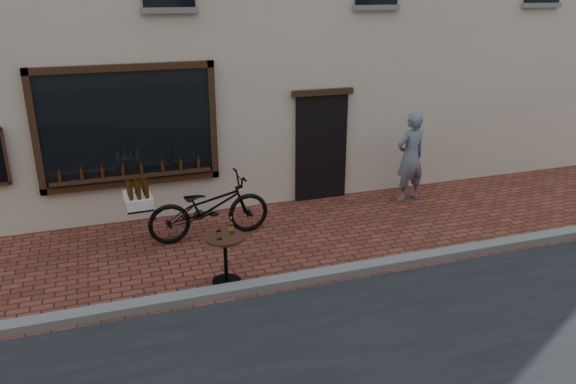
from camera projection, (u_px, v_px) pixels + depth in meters
name	position (u px, v px, depth m)	size (l,w,h in m)	color
ground	(289.00, 291.00, 8.32)	(90.00, 90.00, 0.00)	#57271C
kerb	(284.00, 281.00, 8.48)	(90.00, 0.25, 0.12)	slate
cargo_bicycle	(207.00, 207.00, 9.90)	(2.53, 0.86, 1.22)	black
bistro_table	(225.00, 250.00, 8.39)	(0.60, 0.60, 1.02)	black
pedestrian	(410.00, 157.00, 11.54)	(0.68, 0.45, 1.88)	slate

